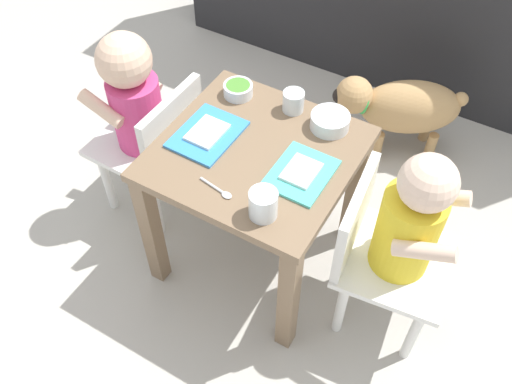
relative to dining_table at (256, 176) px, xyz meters
The scene contains 12 objects.
ground_plane 0.37m from the dining_table, ahead, with size 7.00×7.00×0.00m, color #B2ADA3.
dining_table is the anchor object (origin of this frame).
seated_child_left 0.41m from the dining_table, behind, with size 0.28×0.28×0.65m.
seated_child_right 0.41m from the dining_table, ahead, with size 0.31×0.31×0.65m.
dog 0.72m from the dining_table, 73.81° to the left, with size 0.44×0.32×0.31m.
food_tray_left 0.17m from the dining_table, behind, with size 0.15×0.19×0.02m.
food_tray_right 0.17m from the dining_table, ahead, with size 0.14×0.18×0.02m.
water_cup_left 0.22m from the dining_table, 87.29° to the left, with size 0.06×0.06×0.06m.
water_cup_right 0.24m from the dining_table, 55.33° to the right, with size 0.07×0.07×0.07m.
veggie_bowl_near 0.24m from the dining_table, 54.13° to the left, with size 0.10×0.10×0.04m.
cereal_bowl_right_side 0.25m from the dining_table, 132.92° to the left, with size 0.08×0.08×0.03m.
spoon_by_left_tray 0.19m from the dining_table, 93.01° to the right, with size 0.10×0.03×0.01m.
Camera 1 is at (0.51, -0.87, 1.50)m, focal length 39.48 mm.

